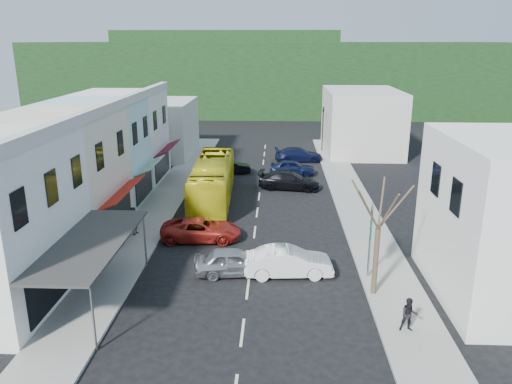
# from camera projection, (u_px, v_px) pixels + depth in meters

# --- Properties ---
(ground) EXTENTS (120.00, 120.00, 0.00)m
(ground) POSITION_uv_depth(u_px,v_px,m) (252.00, 257.00, 29.60)
(ground) COLOR black
(ground) RESTS_ON ground
(sidewalk_left) EXTENTS (3.00, 52.00, 0.15)m
(sidewalk_left) POSITION_uv_depth(u_px,v_px,m) (164.00, 202.00, 39.45)
(sidewalk_left) COLOR gray
(sidewalk_left) RESTS_ON ground
(sidewalk_right) EXTENTS (3.00, 52.00, 0.15)m
(sidewalk_right) POSITION_uv_depth(u_px,v_px,m) (354.00, 204.00, 38.83)
(sidewalk_right) COLOR gray
(sidewalk_right) RESTS_ON ground
(shopfront_row) EXTENTS (8.25, 30.00, 8.00)m
(shopfront_row) POSITION_uv_depth(u_px,v_px,m) (71.00, 169.00, 33.73)
(shopfront_row) COLOR silver
(shopfront_row) RESTS_ON ground
(distant_block_left) EXTENTS (8.00, 10.00, 6.00)m
(distant_block_left) POSITION_uv_depth(u_px,v_px,m) (156.00, 128.00, 55.02)
(distant_block_left) COLOR #B7B2A8
(distant_block_left) RESTS_ON ground
(distant_block_right) EXTENTS (8.00, 12.00, 7.00)m
(distant_block_right) POSITION_uv_depth(u_px,v_px,m) (361.00, 121.00, 56.80)
(distant_block_right) COLOR #B7B2A8
(distant_block_right) RESTS_ON ground
(hillside) EXTENTS (80.00, 26.00, 14.00)m
(hillside) POSITION_uv_depth(u_px,v_px,m) (262.00, 73.00, 89.90)
(hillside) COLOR black
(hillside) RESTS_ON ground
(bus) EXTENTS (2.96, 11.69, 3.10)m
(bus) POSITION_uv_depth(u_px,v_px,m) (213.00, 181.00, 39.70)
(bus) COLOR yellow
(bus) RESTS_ON ground
(car_silver) EXTENTS (4.60, 2.38, 1.40)m
(car_silver) POSITION_uv_depth(u_px,v_px,m) (235.00, 262.00, 27.22)
(car_silver) COLOR #B1B1B6
(car_silver) RESTS_ON ground
(car_white) EXTENTS (4.52, 2.12, 1.40)m
(car_white) POSITION_uv_depth(u_px,v_px,m) (288.00, 263.00, 27.09)
(car_white) COLOR silver
(car_white) RESTS_ON ground
(car_red) EXTENTS (4.66, 2.06, 1.40)m
(car_red) POSITION_uv_depth(u_px,v_px,m) (201.00, 230.00, 31.91)
(car_red) COLOR maroon
(car_red) RESTS_ON ground
(car_black_near) EXTENTS (4.71, 2.43, 1.40)m
(car_black_near) POSITION_uv_depth(u_px,v_px,m) (289.00, 181.00, 42.90)
(car_black_near) COLOR black
(car_black_near) RESTS_ON ground
(car_navy_mid) EXTENTS (4.48, 2.00, 1.40)m
(car_navy_mid) POSITION_uv_depth(u_px,v_px,m) (293.00, 168.00, 47.43)
(car_navy_mid) COLOR black
(car_navy_mid) RESTS_ON ground
(car_black_far) EXTENTS (4.60, 2.39, 1.40)m
(car_black_far) POSITION_uv_depth(u_px,v_px,m) (230.00, 166.00, 47.94)
(car_black_far) COLOR black
(car_black_far) RESTS_ON ground
(car_navy_far) EXTENTS (4.65, 2.24, 1.40)m
(car_navy_far) POSITION_uv_depth(u_px,v_px,m) (299.00, 155.00, 52.75)
(car_navy_far) COLOR black
(car_navy_far) RESTS_ON ground
(pedestrian_left) EXTENTS (0.50, 0.66, 1.70)m
(pedestrian_left) POSITION_uv_depth(u_px,v_px,m) (135.00, 222.00, 32.46)
(pedestrian_left) COLOR black
(pedestrian_left) RESTS_ON sidewalk_left
(pedestrian_right) EXTENTS (0.71, 0.45, 1.70)m
(pedestrian_right) POSITION_uv_depth(u_px,v_px,m) (409.00, 313.00, 21.58)
(pedestrian_right) COLOR black
(pedestrian_right) RESTS_ON sidewalk_right
(direction_sign) EXTENTS (0.88, 1.92, 4.11)m
(direction_sign) POSITION_uv_depth(u_px,v_px,m) (370.00, 243.00, 26.34)
(direction_sign) COLOR #0A5529
(direction_sign) RESTS_ON ground
(street_tree) EXTENTS (3.34, 3.34, 7.20)m
(street_tree) POSITION_uv_depth(u_px,v_px,m) (378.00, 228.00, 24.10)
(street_tree) COLOR #392F23
(street_tree) RESTS_ON ground
(traffic_signal) EXTENTS (1.26, 1.41, 5.18)m
(traffic_signal) POSITION_uv_depth(u_px,v_px,m) (323.00, 129.00, 56.78)
(traffic_signal) COLOR black
(traffic_signal) RESTS_ON ground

